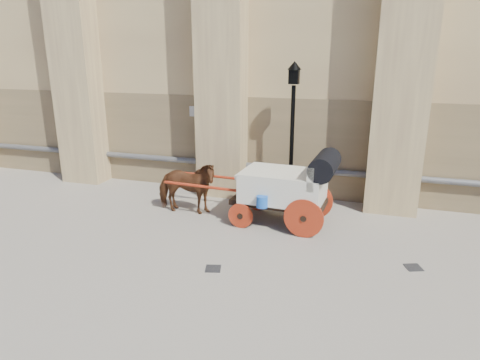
% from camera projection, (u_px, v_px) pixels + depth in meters
% --- Properties ---
extents(ground, '(90.00, 90.00, 0.00)m').
position_uv_depth(ground, '(212.00, 245.00, 9.99)').
color(ground, gray).
rests_on(ground, ground).
extents(horse, '(1.82, 0.91, 1.51)m').
position_uv_depth(horse, '(186.00, 187.00, 11.71)').
color(horse, brown).
rests_on(horse, ground).
extents(carriage, '(4.59, 1.66, 1.98)m').
position_uv_depth(carriage, '(289.00, 185.00, 10.87)').
color(carriage, black).
rests_on(carriage, ground).
extents(street_lamp, '(0.38, 0.38, 4.08)m').
position_uv_depth(street_lamp, '(292.00, 131.00, 11.93)').
color(street_lamp, black).
rests_on(street_lamp, ground).
extents(drain_grate_near, '(0.39, 0.39, 0.01)m').
position_uv_depth(drain_grate_near, '(213.00, 269.00, 8.89)').
color(drain_grate_near, black).
rests_on(drain_grate_near, ground).
extents(drain_grate_far, '(0.41, 0.41, 0.01)m').
position_uv_depth(drain_grate_far, '(413.00, 267.00, 8.94)').
color(drain_grate_far, black).
rests_on(drain_grate_far, ground).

